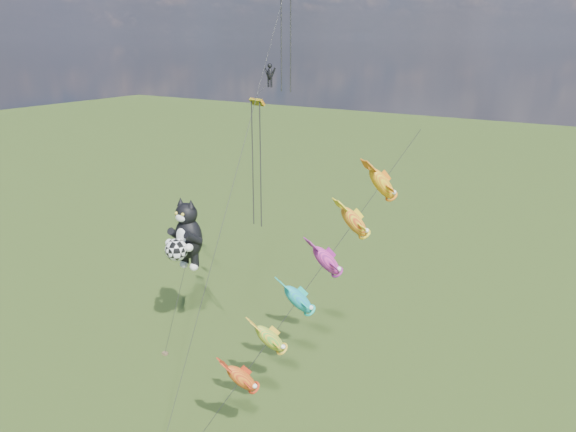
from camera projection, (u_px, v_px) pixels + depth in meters
The scene contains 4 objects.
ground at pixel (67, 360), 42.68m from camera, with size 300.00×300.00×0.00m, color #1F360D.
cat_kite_rig at pixel (185, 236), 42.55m from camera, with size 2.59×4.20×11.94m.
fish_windsock_rig at pixel (312, 281), 31.62m from camera, with size 8.49×13.64×18.40m.
parafoil_rig at pixel (268, 79), 36.16m from camera, with size 3.10×17.38×28.15m.
Camera 1 is at (34.16, -22.61, 23.42)m, focal length 35.00 mm.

